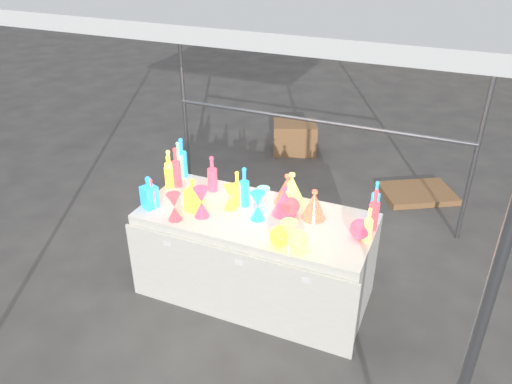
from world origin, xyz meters
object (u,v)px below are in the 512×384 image
at_px(bottle_0, 169,171).
at_px(globe_0, 281,237).
at_px(hourglass_0, 174,207).
at_px(decanter_0, 193,195).
at_px(display_table, 256,255).
at_px(lampshade_0, 287,189).
at_px(cardboard_box_closed, 295,138).

distance_m(bottle_0, globe_0, 1.25).
relative_size(bottle_0, hourglass_0, 1.32).
height_order(decanter_0, hourglass_0, decanter_0).
height_order(display_table, decanter_0, decanter_0).
bearing_deg(decanter_0, lampshade_0, 38.93).
bearing_deg(cardboard_box_closed, hourglass_0, -109.64).
distance_m(display_table, decanter_0, 0.71).
relative_size(hourglass_0, lampshade_0, 0.90).
relative_size(cardboard_box_closed, globe_0, 3.27).
bearing_deg(display_table, globe_0, -42.55).
relative_size(display_table, globe_0, 10.80).
xyz_separation_m(display_table, lampshade_0, (0.15, 0.29, 0.50)).
bearing_deg(lampshade_0, hourglass_0, -140.32).
xyz_separation_m(decanter_0, lampshade_0, (0.62, 0.40, -0.01)).
height_order(display_table, hourglass_0, hourglass_0).
bearing_deg(lampshade_0, globe_0, -74.09).
height_order(decanter_0, globe_0, decanter_0).
distance_m(bottle_0, decanter_0, 0.45).
distance_m(display_table, hourglass_0, 0.78).
height_order(cardboard_box_closed, bottle_0, bottle_0).
xyz_separation_m(display_table, hourglass_0, (-0.54, -0.29, 0.49)).
distance_m(cardboard_box_closed, lampshade_0, 2.72).
relative_size(bottle_0, lampshade_0, 1.19).
bearing_deg(globe_0, hourglass_0, 179.73).
height_order(hourglass_0, lampshade_0, lampshade_0).
bearing_deg(bottle_0, lampshade_0, 8.48).
bearing_deg(lampshade_0, cardboard_box_closed, 106.89).
relative_size(display_table, decanter_0, 6.79).
relative_size(display_table, cardboard_box_closed, 3.30).
bearing_deg(cardboard_box_closed, lampshade_0, -94.13).
relative_size(decanter_0, hourglass_0, 1.24).
height_order(cardboard_box_closed, globe_0, globe_0).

